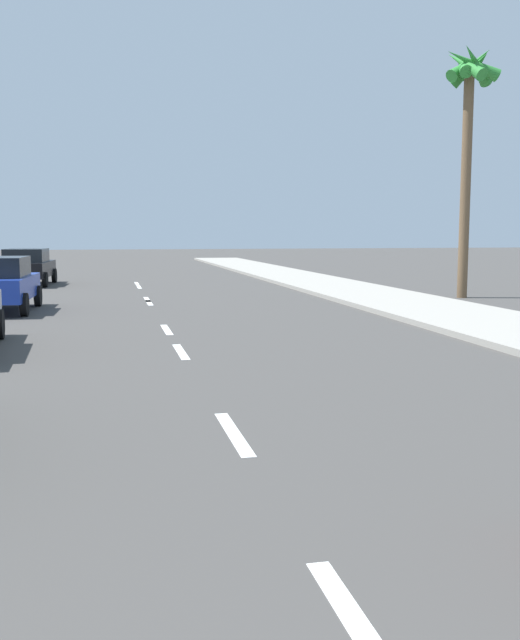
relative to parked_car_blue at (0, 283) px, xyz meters
The scene contains 13 objects.
ground_plane 5.82m from the parked_car_blue, 41.56° to the right, with size 160.00×160.00×0.00m, color #423F3D.
sidewalk_strip 12.23m from the parked_car_blue, ahead, with size 3.60×80.00×0.14m, color #9E998E.
lane_stripe_2 18.41m from the parked_car_blue, 76.46° to the right, with size 0.16×1.80×0.01m, color white.
lane_stripe_3 14.40m from the parked_car_blue, 72.57° to the right, with size 0.16×1.80×0.01m, color white.
lane_stripe_4 9.15m from the parked_car_blue, 61.79° to the right, with size 0.16×1.80×0.01m, color white.
lane_stripe_5 6.54m from the parked_car_blue, 48.41° to the right, with size 0.16×1.80×0.01m, color white.
lane_stripe_6 4.72m from the parked_car_blue, 21.96° to the left, with size 0.16×1.80×0.01m, color white.
lane_stripe_7 5.25m from the parked_car_blue, 33.85° to the left, with size 0.16×1.80×0.01m, color white.
lane_stripe_8 9.65m from the parked_car_blue, 63.40° to the left, with size 0.16×1.80×0.01m, color white.
lane_stripe_9 11.53m from the parked_car_blue, 68.01° to the left, with size 0.16×1.80×0.01m, color white.
parked_car_blue is the anchor object (origin of this frame).
parked_car_black 10.65m from the parked_car_blue, 91.67° to the left, with size 2.21×4.43×1.57m.
palm_tree_far 16.21m from the parked_car_blue, ahead, with size 1.99×1.81×8.56m.
Camera 1 is at (-1.38, 2.36, 2.26)m, focal length 40.14 mm.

